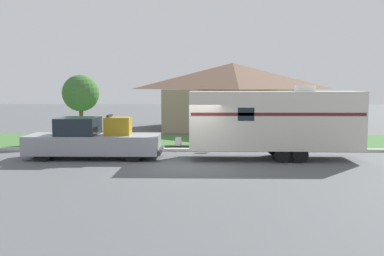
{
  "coord_description": "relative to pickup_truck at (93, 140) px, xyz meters",
  "views": [
    {
      "loc": [
        0.44,
        -17.7,
        3.29
      ],
      "look_at": [
        0.01,
        1.54,
        1.4
      ],
      "focal_mm": 40.0,
      "sensor_mm": 36.0,
      "label": 1
    }
  ],
  "objects": [
    {
      "name": "curb_strip",
      "position": [
        4.54,
        2.21,
        -0.76
      ],
      "size": [
        80.0,
        0.3,
        0.14
      ],
      "color": "beige",
      "rests_on": "ground_plane"
    },
    {
      "name": "tree_in_yard",
      "position": [
        -2.09,
        5.64,
        2.03
      ],
      "size": [
        2.14,
        2.14,
        3.95
      ],
      "color": "brown",
      "rests_on": "ground_plane"
    },
    {
      "name": "travel_trailer",
      "position": [
        8.24,
        -0.0,
        0.94
      ],
      "size": [
        8.71,
        2.26,
        3.34
      ],
      "color": "black",
      "rests_on": "ground_plane"
    },
    {
      "name": "pickup_truck",
      "position": [
        0.0,
        0.0,
        0.0
      ],
      "size": [
        6.11,
        2.01,
        2.0
      ],
      "color": "black",
      "rests_on": "ground_plane"
    },
    {
      "name": "lawn_strip",
      "position": [
        4.54,
        5.86,
        -0.82
      ],
      "size": [
        80.0,
        7.0,
        0.03
      ],
      "color": "#3D6B33",
      "rests_on": "ground_plane"
    },
    {
      "name": "house_across_street",
      "position": [
        7.39,
        14.17,
        1.8
      ],
      "size": [
        11.22,
        8.52,
        5.08
      ],
      "color": "gray",
      "rests_on": "ground_plane"
    },
    {
      "name": "ground_plane",
      "position": [
        4.54,
        -1.54,
        -0.83
      ],
      "size": [
        120.0,
        120.0,
        0.0
      ],
      "primitive_type": "plane",
      "color": "#515456"
    },
    {
      "name": "mailbox",
      "position": [
        6.08,
        2.81,
        0.21
      ],
      "size": [
        0.48,
        0.2,
        1.37
      ],
      "color": "brown",
      "rests_on": "ground_plane"
    }
  ]
}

